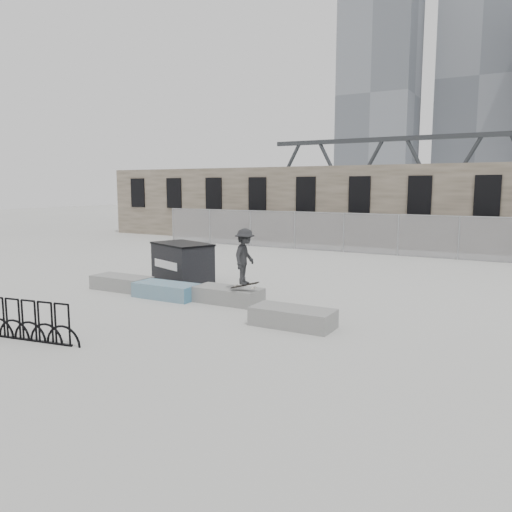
{
  "coord_description": "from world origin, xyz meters",
  "views": [
    {
      "loc": [
        8.38,
        -11.89,
        3.34
      ],
      "look_at": [
        1.3,
        0.89,
        1.3
      ],
      "focal_mm": 35.0,
      "sensor_mm": 36.0,
      "label": 1
    }
  ],
  "objects_px": {
    "planter_center_left": "(167,290)",
    "bike_rack": "(21,320)",
    "planter_far_left": "(122,282)",
    "planter_offset": "(293,316)",
    "dumpster": "(182,263)",
    "skateboarder": "(245,257)",
    "planter_center_right": "(228,294)"
  },
  "relations": [
    {
      "from": "planter_center_left",
      "to": "bike_rack",
      "type": "height_order",
      "value": "bike_rack"
    },
    {
      "from": "planter_center_left",
      "to": "planter_far_left",
      "type": "bearing_deg",
      "value": 173.27
    },
    {
      "from": "planter_offset",
      "to": "planter_far_left",
      "type": "bearing_deg",
      "value": 169.62
    },
    {
      "from": "dumpster",
      "to": "planter_far_left",
      "type": "bearing_deg",
      "value": -102.1
    },
    {
      "from": "planter_center_left",
      "to": "skateboarder",
      "type": "relative_size",
      "value": 1.18
    },
    {
      "from": "skateboarder",
      "to": "dumpster",
      "type": "bearing_deg",
      "value": 55.3
    },
    {
      "from": "planter_far_left",
      "to": "planter_offset",
      "type": "height_order",
      "value": "same"
    },
    {
      "from": "planter_center_right",
      "to": "skateboarder",
      "type": "distance_m",
      "value": 1.36
    },
    {
      "from": "bike_rack",
      "to": "planter_far_left",
      "type": "bearing_deg",
      "value": 111.05
    },
    {
      "from": "planter_center_left",
      "to": "dumpster",
      "type": "distance_m",
      "value": 2.23
    },
    {
      "from": "planter_center_right",
      "to": "bike_rack",
      "type": "xyz_separation_m",
      "value": [
        -2.08,
        -5.18,
        0.19
      ]
    },
    {
      "from": "dumpster",
      "to": "bike_rack",
      "type": "bearing_deg",
      "value": -61.73
    },
    {
      "from": "dumpster",
      "to": "planter_center_right",
      "type": "bearing_deg",
      "value": -8.0
    },
    {
      "from": "skateboarder",
      "to": "bike_rack",
      "type": "bearing_deg",
      "value": 143.58
    },
    {
      "from": "planter_center_left",
      "to": "planter_center_right",
      "type": "distance_m",
      "value": 2.0
    },
    {
      "from": "bike_rack",
      "to": "skateboarder",
      "type": "relative_size",
      "value": 1.84
    },
    {
      "from": "planter_far_left",
      "to": "planter_center_left",
      "type": "height_order",
      "value": "same"
    },
    {
      "from": "planter_offset",
      "to": "bike_rack",
      "type": "xyz_separation_m",
      "value": [
        -4.75,
        -3.85,
        0.19
      ]
    },
    {
      "from": "planter_center_right",
      "to": "skateboarder",
      "type": "bearing_deg",
      "value": -14.65
    },
    {
      "from": "planter_center_left",
      "to": "skateboarder",
      "type": "height_order",
      "value": "skateboarder"
    },
    {
      "from": "planter_center_right",
      "to": "dumpster",
      "type": "distance_m",
      "value": 3.34
    },
    {
      "from": "planter_offset",
      "to": "skateboarder",
      "type": "distance_m",
      "value": 2.6
    },
    {
      "from": "bike_rack",
      "to": "skateboarder",
      "type": "bearing_deg",
      "value": 61.25
    },
    {
      "from": "planter_center_right",
      "to": "dumpster",
      "type": "relative_size",
      "value": 0.8
    },
    {
      "from": "planter_center_left",
      "to": "bike_rack",
      "type": "bearing_deg",
      "value": -91.25
    },
    {
      "from": "planter_far_left",
      "to": "planter_offset",
      "type": "xyz_separation_m",
      "value": [
        6.71,
        -1.23,
        0.0
      ]
    },
    {
      "from": "planter_center_left",
      "to": "planter_center_right",
      "type": "xyz_separation_m",
      "value": [
        1.97,
        0.35,
        0.0
      ]
    },
    {
      "from": "planter_center_left",
      "to": "planter_center_right",
      "type": "height_order",
      "value": "same"
    },
    {
      "from": "planter_center_left",
      "to": "dumpster",
      "type": "xyz_separation_m",
      "value": [
        -0.9,
        1.98,
        0.47
      ]
    },
    {
      "from": "planter_center_left",
      "to": "bike_rack",
      "type": "xyz_separation_m",
      "value": [
        -0.11,
        -4.84,
        0.19
      ]
    },
    {
      "from": "planter_center_right",
      "to": "planter_far_left",
      "type": "bearing_deg",
      "value": -178.5
    },
    {
      "from": "planter_offset",
      "to": "bike_rack",
      "type": "height_order",
      "value": "bike_rack"
    }
  ]
}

